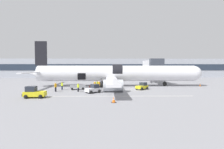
# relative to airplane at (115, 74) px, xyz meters

# --- Properties ---
(ground_plane) EXTENTS (500.00, 500.00, 0.00)m
(ground_plane) POSITION_rel_airplane_xyz_m (3.21, -5.49, -2.83)
(ground_plane) COLOR gray
(apron_marking_line) EXTENTS (22.87, 0.55, 0.01)m
(apron_marking_line) POSITION_rel_airplane_xyz_m (-0.21, -13.31, -2.82)
(apron_marking_line) COLOR silver
(apron_marking_line) RESTS_ON ground_plane
(terminal_strip) EXTENTS (108.86, 8.27, 7.68)m
(terminal_strip) POSITION_rel_airplane_xyz_m (3.21, 35.33, 1.02)
(terminal_strip) COLOR #9EA3AD
(terminal_strip) RESTS_ON ground_plane
(jet_bridge_stub) EXTENTS (3.26, 11.45, 6.37)m
(jet_bridge_stub) POSITION_rel_airplane_xyz_m (10.16, 6.46, 2.00)
(jet_bridge_stub) COLOR #4C4C51
(jet_bridge_stub) RESTS_ON ground_plane
(airplane) EXTENTS (38.84, 35.41, 10.08)m
(airplane) POSITION_rel_airplane_xyz_m (0.00, 0.00, 0.00)
(airplane) COLOR silver
(airplane) RESTS_ON ground_plane
(baggage_tug_lead) EXTENTS (2.75, 2.67, 1.38)m
(baggage_tug_lead) POSITION_rel_airplane_xyz_m (5.05, -5.82, -2.24)
(baggage_tug_lead) COLOR yellow
(baggage_tug_lead) RESTS_ON ground_plane
(baggage_tug_mid) EXTENTS (3.06, 2.00, 1.66)m
(baggage_tug_mid) POSITION_rel_airplane_xyz_m (-12.18, -14.39, -2.12)
(baggage_tug_mid) COLOR yellow
(baggage_tug_mid) RESTS_ON ground_plane
(baggage_tug_rear) EXTENTS (2.80, 2.63, 1.46)m
(baggage_tug_rear) POSITION_rel_airplane_xyz_m (-4.09, -9.84, -2.21)
(baggage_tug_rear) COLOR silver
(baggage_tug_rear) RESTS_ON ground_plane
(baggage_cart_loading) EXTENTS (3.97, 2.15, 0.91)m
(baggage_cart_loading) POSITION_rel_airplane_xyz_m (-7.44, -5.37, -2.37)
(baggage_cart_loading) COLOR #999BA0
(baggage_cart_loading) RESTS_ON ground_plane
(ground_crew_loader_a) EXTENTS (0.43, 0.57, 1.64)m
(ground_crew_loader_a) POSITION_rel_airplane_xyz_m (-10.93, -8.22, -1.96)
(ground_crew_loader_a) COLOR black
(ground_crew_loader_a) RESTS_ON ground_plane
(ground_crew_loader_b) EXTENTS (0.51, 0.51, 1.58)m
(ground_crew_loader_b) POSITION_rel_airplane_xyz_m (-4.23, -4.77, -2.00)
(ground_crew_loader_b) COLOR #1E2338
(ground_crew_loader_b) RESTS_ON ground_plane
(ground_crew_driver) EXTENTS (0.50, 0.50, 1.55)m
(ground_crew_driver) POSITION_rel_airplane_xyz_m (-10.42, -5.79, -2.01)
(ground_crew_driver) COLOR #1E2338
(ground_crew_driver) RESTS_ON ground_plane
(ground_crew_supervisor) EXTENTS (0.46, 0.53, 1.54)m
(ground_crew_supervisor) POSITION_rel_airplane_xyz_m (-6.90, -8.39, -2.02)
(ground_crew_supervisor) COLOR black
(ground_crew_supervisor) RESTS_ON ground_plane
(ground_crew_helper) EXTENTS (0.52, 0.63, 1.81)m
(ground_crew_helper) POSITION_rel_airplane_xyz_m (-3.29, -6.72, -1.87)
(ground_crew_helper) COLOR #2D2D33
(ground_crew_helper) RESTS_ON ground_plane
(ground_crew_marshal) EXTENTS (0.46, 0.53, 1.55)m
(ground_crew_marshal) POSITION_rel_airplane_xyz_m (-3.79, -3.78, -2.01)
(ground_crew_marshal) COLOR #1E2338
(ground_crew_marshal) RESTS_ON ground_plane
(suitcase_on_tarmac_upright) EXTENTS (0.40, 0.21, 0.74)m
(suitcase_on_tarmac_upright) POSITION_rel_airplane_xyz_m (-5.22, -4.41, -2.51)
(suitcase_on_tarmac_upright) COLOR #4C1E1E
(suitcase_on_tarmac_upright) RESTS_ON ground_plane
(safety_cone_nose) EXTENTS (0.43, 0.43, 0.78)m
(safety_cone_nose) POSITION_rel_airplane_xyz_m (19.31, -0.53, -2.46)
(safety_cone_nose) COLOR black
(safety_cone_nose) RESTS_ON ground_plane
(safety_cone_engine_left) EXTENTS (0.61, 0.61, 0.71)m
(safety_cone_engine_left) POSITION_rel_airplane_xyz_m (-0.94, -17.98, -2.49)
(safety_cone_engine_left) COLOR black
(safety_cone_engine_left) RESTS_ON ground_plane
(safety_cone_wingtip) EXTENTS (0.53, 0.53, 0.70)m
(safety_cone_wingtip) POSITION_rel_airplane_xyz_m (0.50, -8.44, -2.50)
(safety_cone_wingtip) COLOR black
(safety_cone_wingtip) RESTS_ON ground_plane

